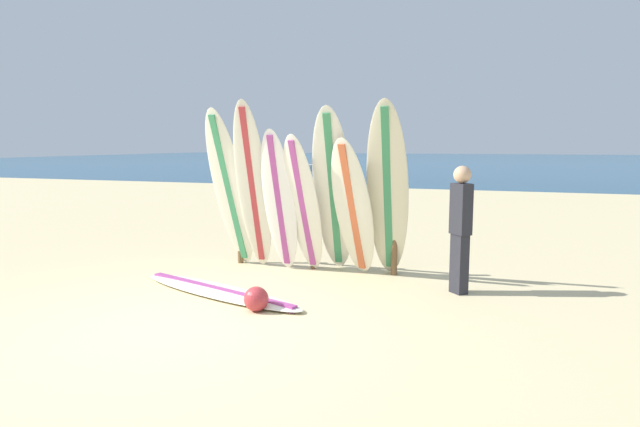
{
  "coord_description": "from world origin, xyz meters",
  "views": [
    {
      "loc": [
        3.07,
        -4.5,
        1.87
      ],
      "look_at": [
        0.41,
        3.28,
        0.8
      ],
      "focal_mm": 30.24,
      "sensor_mm": 36.0,
      "label": 1
    }
  ],
  "objects_px": {
    "surfboard_leaning_center_right": "(333,192)",
    "small_boat_offshore": "(320,166)",
    "surfboard_lying_on_sand": "(218,291)",
    "surfboard_leaning_left": "(253,187)",
    "surfboard_leaning_far_right": "(388,191)",
    "beach_ball": "(256,299)",
    "surfboard_leaning_center_left": "(279,202)",
    "surfboard_leaning_far_left": "(230,190)",
    "surfboard_rack": "(313,225)",
    "beachgoer_standing": "(461,224)",
    "surfboard_leaning_center": "(303,205)",
    "surfboard_leaning_right": "(353,209)"
  },
  "relations": [
    {
      "from": "surfboard_lying_on_sand",
      "to": "small_boat_offshore",
      "type": "distance_m",
      "value": 32.91
    },
    {
      "from": "surfboard_leaning_far_right",
      "to": "beachgoer_standing",
      "type": "xyz_separation_m",
      "value": [
        1.01,
        -0.4,
        -0.34
      ]
    },
    {
      "from": "small_boat_offshore",
      "to": "beach_ball",
      "type": "relative_size",
      "value": 9.12
    },
    {
      "from": "surfboard_leaning_far_right",
      "to": "small_boat_offshore",
      "type": "height_order",
      "value": "surfboard_leaning_far_right"
    },
    {
      "from": "surfboard_leaning_far_right",
      "to": "beachgoer_standing",
      "type": "distance_m",
      "value": 1.14
    },
    {
      "from": "beachgoer_standing",
      "to": "surfboard_leaning_center_right",
      "type": "bearing_deg",
      "value": 167.69
    },
    {
      "from": "beachgoer_standing",
      "to": "small_boat_offshore",
      "type": "height_order",
      "value": "beachgoer_standing"
    },
    {
      "from": "surfboard_leaning_center_left",
      "to": "beachgoer_standing",
      "type": "height_order",
      "value": "surfboard_leaning_center_left"
    },
    {
      "from": "surfboard_rack",
      "to": "surfboard_leaning_center",
      "type": "distance_m",
      "value": 0.52
    },
    {
      "from": "surfboard_leaning_center_right",
      "to": "beach_ball",
      "type": "xyz_separation_m",
      "value": [
        -0.31,
        -1.88,
        -1.05
      ]
    },
    {
      "from": "surfboard_rack",
      "to": "surfboard_leaning_far_right",
      "type": "relative_size",
      "value": 1.04
    },
    {
      "from": "surfboard_leaning_far_right",
      "to": "surfboard_leaning_far_left",
      "type": "bearing_deg",
      "value": -177.39
    },
    {
      "from": "surfboard_leaning_left",
      "to": "surfboard_leaning_center_left",
      "type": "distance_m",
      "value": 0.45
    },
    {
      "from": "surfboard_lying_on_sand",
      "to": "small_boat_offshore",
      "type": "xyz_separation_m",
      "value": [
        -9.46,
        31.52,
        0.22
      ]
    },
    {
      "from": "beachgoer_standing",
      "to": "surfboard_leaning_left",
      "type": "bearing_deg",
      "value": 175.54
    },
    {
      "from": "beachgoer_standing",
      "to": "small_boat_offshore",
      "type": "bearing_deg",
      "value": 111.96
    },
    {
      "from": "surfboard_leaning_center_left",
      "to": "surfboard_leaning_center",
      "type": "height_order",
      "value": "surfboard_leaning_center_left"
    },
    {
      "from": "surfboard_leaning_center_left",
      "to": "surfboard_leaning_center_right",
      "type": "bearing_deg",
      "value": 9.79
    },
    {
      "from": "beachgoer_standing",
      "to": "surfboard_leaning_center",
      "type": "bearing_deg",
      "value": 172.75
    },
    {
      "from": "beachgoer_standing",
      "to": "surfboard_leaning_right",
      "type": "bearing_deg",
      "value": 169.1
    },
    {
      "from": "surfboard_rack",
      "to": "surfboard_leaning_left",
      "type": "distance_m",
      "value": 1.06
    },
    {
      "from": "surfboard_leaning_center_left",
      "to": "surfboard_leaning_right",
      "type": "height_order",
      "value": "surfboard_leaning_center_left"
    },
    {
      "from": "surfboard_leaning_center_left",
      "to": "surfboard_leaning_left",
      "type": "bearing_deg",
      "value": -176.43
    },
    {
      "from": "surfboard_leaning_far_left",
      "to": "surfboard_leaning_left",
      "type": "bearing_deg",
      "value": -9.35
    },
    {
      "from": "surfboard_leaning_center",
      "to": "small_boat_offshore",
      "type": "bearing_deg",
      "value": 108.5
    },
    {
      "from": "surfboard_leaning_left",
      "to": "surfboard_leaning_far_right",
      "type": "relative_size",
      "value": 1.01
    },
    {
      "from": "surfboard_leaning_far_left",
      "to": "surfboard_leaning_center_right",
      "type": "distance_m",
      "value": 1.58
    },
    {
      "from": "surfboard_rack",
      "to": "beachgoer_standing",
      "type": "height_order",
      "value": "beachgoer_standing"
    },
    {
      "from": "surfboard_leaning_center",
      "to": "beach_ball",
      "type": "relative_size",
      "value": 7.17
    },
    {
      "from": "surfboard_leaning_far_left",
      "to": "small_boat_offshore",
      "type": "height_order",
      "value": "surfboard_leaning_far_left"
    },
    {
      "from": "surfboard_leaning_far_left",
      "to": "surfboard_leaning_right",
      "type": "relative_size",
      "value": 1.21
    },
    {
      "from": "surfboard_leaning_center_left",
      "to": "surfboard_leaning_center_right",
      "type": "xyz_separation_m",
      "value": [
        0.77,
        0.13,
        0.15
      ]
    },
    {
      "from": "surfboard_leaning_far_left",
      "to": "surfboard_leaning_right",
      "type": "bearing_deg",
      "value": -0.51
    },
    {
      "from": "surfboard_leaning_far_right",
      "to": "surfboard_lying_on_sand",
      "type": "distance_m",
      "value": 2.6
    },
    {
      "from": "surfboard_leaning_center_right",
      "to": "small_boat_offshore",
      "type": "xyz_separation_m",
      "value": [
        -10.53,
        30.13,
        -0.93
      ]
    },
    {
      "from": "surfboard_leaning_far_right",
      "to": "beach_ball",
      "type": "xyz_separation_m",
      "value": [
        -1.08,
        -1.9,
        -1.08
      ]
    },
    {
      "from": "surfboard_leaning_center_right",
      "to": "surfboard_lying_on_sand",
      "type": "relative_size",
      "value": 0.86
    },
    {
      "from": "surfboard_leaning_far_left",
      "to": "surfboard_leaning_far_right",
      "type": "relative_size",
      "value": 0.97
    },
    {
      "from": "surfboard_leaning_center_right",
      "to": "beach_ball",
      "type": "distance_m",
      "value": 2.18
    },
    {
      "from": "surfboard_leaning_left",
      "to": "small_boat_offshore",
      "type": "distance_m",
      "value": 31.71
    },
    {
      "from": "surfboard_leaning_center",
      "to": "surfboard_leaning_far_right",
      "type": "distance_m",
      "value": 1.21
    },
    {
      "from": "surfboard_leaning_left",
      "to": "surfboard_leaning_center",
      "type": "distance_m",
      "value": 0.8
    },
    {
      "from": "surfboard_leaning_far_right",
      "to": "surfboard_leaning_center",
      "type": "bearing_deg",
      "value": -173.88
    },
    {
      "from": "surfboard_leaning_left",
      "to": "surfboard_lying_on_sand",
      "type": "bearing_deg",
      "value": -85.24
    },
    {
      "from": "surfboard_leaning_far_left",
      "to": "surfboard_leaning_left",
      "type": "height_order",
      "value": "surfboard_leaning_left"
    },
    {
      "from": "small_boat_offshore",
      "to": "surfboard_leaning_center_right",
      "type": "bearing_deg",
      "value": -70.73
    },
    {
      "from": "surfboard_leaning_center",
      "to": "surfboard_leaning_far_right",
      "type": "bearing_deg",
      "value": 6.12
    },
    {
      "from": "surfboard_leaning_left",
      "to": "beach_ball",
      "type": "xyz_separation_m",
      "value": [
        0.86,
        -1.73,
        -1.1
      ]
    },
    {
      "from": "surfboard_leaning_left",
      "to": "surfboard_leaning_center_left",
      "type": "height_order",
      "value": "surfboard_leaning_left"
    },
    {
      "from": "surfboard_leaning_center",
      "to": "surfboard_leaning_right",
      "type": "distance_m",
      "value": 0.73
    }
  ]
}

